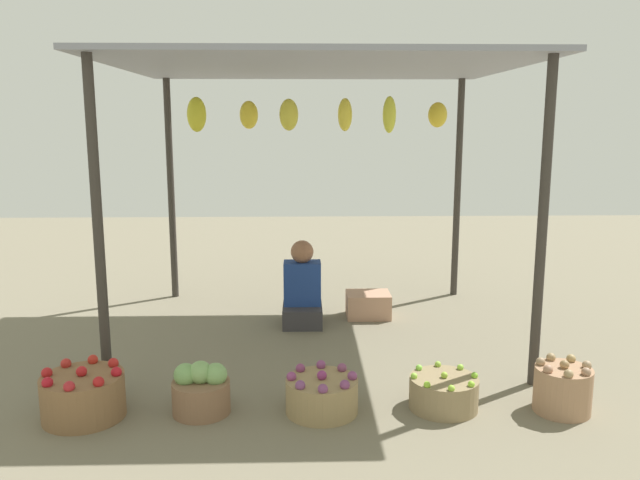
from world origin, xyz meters
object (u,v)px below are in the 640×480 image
at_px(basket_purple_onions, 322,395).
at_px(basket_cabbages, 201,391).
at_px(basket_potatoes, 563,389).
at_px(basket_limes, 444,392).
at_px(wooden_crate_near_vendor, 368,305).
at_px(basket_red_apples, 83,395).
at_px(vendor_person, 302,292).

bearing_deg(basket_purple_onions, basket_cabbages, 178.96).
distance_m(basket_purple_onions, basket_potatoes, 1.55).
distance_m(basket_limes, wooden_crate_near_vendor, 2.01).
bearing_deg(basket_purple_onions, wooden_crate_near_vendor, 75.95).
bearing_deg(basket_limes, basket_purple_onions, -177.40).
distance_m(basket_red_apples, basket_cabbages, 0.74).
relative_size(basket_red_apples, wooden_crate_near_vendor, 1.24).
distance_m(vendor_person, basket_potatoes, 2.52).
relative_size(basket_cabbages, basket_potatoes, 1.03).
height_order(vendor_person, basket_purple_onions, vendor_person).
relative_size(vendor_person, basket_limes, 1.74).
bearing_deg(wooden_crate_near_vendor, basket_purple_onions, -104.05).
height_order(vendor_person, basket_limes, vendor_person).
relative_size(basket_purple_onions, basket_limes, 1.04).
xyz_separation_m(basket_limes, basket_potatoes, (0.75, -0.07, 0.05)).
distance_m(basket_red_apples, basket_limes, 2.31).
bearing_deg(basket_red_apples, wooden_crate_near_vendor, 45.55).
height_order(vendor_person, basket_potatoes, vendor_person).
xyz_separation_m(vendor_person, basket_limes, (0.92, -1.80, -0.19)).
xyz_separation_m(basket_red_apples, basket_purple_onions, (1.51, 0.03, -0.03)).
xyz_separation_m(basket_cabbages, basket_purple_onions, (0.78, -0.01, -0.03)).
bearing_deg(wooden_crate_near_vendor, basket_potatoes, -63.05).
bearing_deg(basket_limes, basket_potatoes, -5.29).
bearing_deg(basket_cabbages, basket_potatoes, -1.17).
bearing_deg(basket_limes, basket_cabbages, -179.19).
height_order(basket_purple_onions, basket_limes, basket_purple_onions).
bearing_deg(basket_cabbages, basket_purple_onions, -1.04).
distance_m(basket_cabbages, wooden_crate_near_vendor, 2.38).
height_order(basket_potatoes, wooden_crate_near_vendor, basket_potatoes).
relative_size(vendor_person, basket_cabbages, 2.10).
bearing_deg(basket_purple_onions, basket_red_apples, -178.80).
distance_m(basket_limes, basket_potatoes, 0.76).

